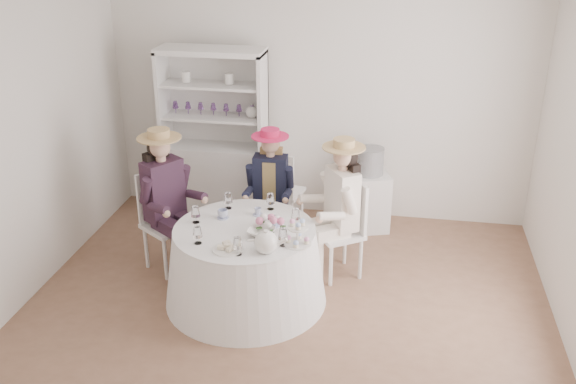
# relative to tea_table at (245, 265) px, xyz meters

# --- Properties ---
(ground) EXTENTS (4.50, 4.50, 0.00)m
(ground) POSITION_rel_tea_table_xyz_m (0.37, -0.08, -0.34)
(ground) COLOR brown
(ground) RESTS_ON ground
(wall_back) EXTENTS (4.50, 0.00, 4.50)m
(wall_back) POSITION_rel_tea_table_xyz_m (0.37, 1.92, 1.01)
(wall_back) COLOR silver
(wall_back) RESTS_ON ground
(wall_front) EXTENTS (4.50, 0.00, 4.50)m
(wall_front) POSITION_rel_tea_table_xyz_m (0.37, -2.08, 1.01)
(wall_front) COLOR silver
(wall_front) RESTS_ON ground
(wall_left) EXTENTS (0.00, 4.50, 4.50)m
(wall_left) POSITION_rel_tea_table_xyz_m (-1.88, -0.08, 1.01)
(wall_left) COLOR silver
(wall_left) RESTS_ON ground
(tea_table) EXTENTS (1.40, 1.40, 0.69)m
(tea_table) POSITION_rel_tea_table_xyz_m (0.00, 0.00, 0.00)
(tea_table) COLOR white
(tea_table) RESTS_ON ground
(hutch) EXTENTS (1.21, 0.68, 1.87)m
(hutch) POSITION_rel_tea_table_xyz_m (-0.70, 1.60, 0.32)
(hutch) COLOR silver
(hutch) RESTS_ON ground
(side_table) EXTENTS (0.51, 0.51, 0.62)m
(side_table) POSITION_rel_tea_table_xyz_m (0.95, 1.58, -0.03)
(side_table) COLOR silver
(side_table) RESTS_ON ground
(hatbox) EXTENTS (0.29, 0.29, 0.28)m
(hatbox) POSITION_rel_tea_table_xyz_m (0.95, 1.58, 0.42)
(hatbox) COLOR black
(hatbox) RESTS_ON side_table
(guest_left) EXTENTS (0.59, 0.56, 1.38)m
(guest_left) POSITION_rel_tea_table_xyz_m (-0.84, 0.40, 0.44)
(guest_left) COLOR silver
(guest_left) RESTS_ON ground
(guest_mid) EXTENTS (0.46, 0.48, 1.26)m
(guest_mid) POSITION_rel_tea_table_xyz_m (0.03, 0.93, 0.37)
(guest_mid) COLOR silver
(guest_mid) RESTS_ON ground
(guest_right) EXTENTS (0.57, 0.54, 1.34)m
(guest_right) POSITION_rel_tea_table_xyz_m (0.74, 0.56, 0.41)
(guest_right) COLOR silver
(guest_right) RESTS_ON ground
(spare_chair) EXTENTS (0.43, 0.43, 0.89)m
(spare_chair) POSITION_rel_tea_table_xyz_m (0.06, 1.35, 0.14)
(spare_chair) COLOR silver
(spare_chair) RESTS_ON ground
(teacup_a) EXTENTS (0.11, 0.11, 0.07)m
(teacup_a) POSITION_rel_tea_table_xyz_m (-0.23, 0.16, 0.38)
(teacup_a) COLOR white
(teacup_a) RESTS_ON tea_table
(teacup_b) EXTENTS (0.07, 0.07, 0.06)m
(teacup_b) POSITION_rel_tea_table_xyz_m (0.06, 0.28, 0.38)
(teacup_b) COLOR white
(teacup_b) RESTS_ON tea_table
(teacup_c) EXTENTS (0.12, 0.12, 0.08)m
(teacup_c) POSITION_rel_tea_table_xyz_m (0.24, 0.10, 0.39)
(teacup_c) COLOR white
(teacup_c) RESTS_ON tea_table
(flower_bowl) EXTENTS (0.26, 0.26, 0.05)m
(flower_bowl) POSITION_rel_tea_table_xyz_m (0.17, -0.10, 0.38)
(flower_bowl) COLOR white
(flower_bowl) RESTS_ON tea_table
(flower_arrangement) EXTENTS (0.18, 0.18, 0.07)m
(flower_arrangement) POSITION_rel_tea_table_xyz_m (0.22, 0.01, 0.43)
(flower_arrangement) COLOR #D2698F
(flower_arrangement) RESTS_ON tea_table
(table_teapot) EXTENTS (0.26, 0.19, 0.20)m
(table_teapot) POSITION_rel_tea_table_xyz_m (0.27, -0.36, 0.43)
(table_teapot) COLOR white
(table_teapot) RESTS_ON tea_table
(sandwich_plate) EXTENTS (0.24, 0.24, 0.05)m
(sandwich_plate) POSITION_rel_tea_table_xyz_m (-0.04, -0.38, 0.36)
(sandwich_plate) COLOR white
(sandwich_plate) RESTS_ON tea_table
(cupcake_stand) EXTENTS (0.22, 0.22, 0.21)m
(cupcake_stand) POSITION_rel_tea_table_xyz_m (0.48, -0.19, 0.42)
(cupcake_stand) COLOR white
(cupcake_stand) RESTS_ON tea_table
(stemware_set) EXTENTS (0.93, 0.93, 0.15)m
(stemware_set) POSITION_rel_tea_table_xyz_m (-0.00, 0.00, 0.42)
(stemware_set) COLOR white
(stemware_set) RESTS_ON tea_table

